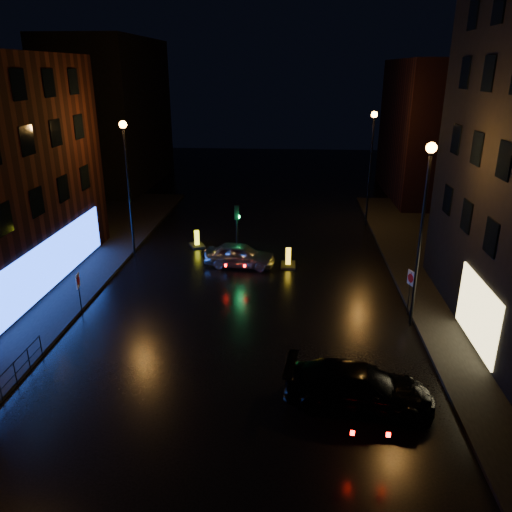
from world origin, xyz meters
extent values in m
plane|color=black|center=(0.00, 0.00, 0.00)|extent=(120.00, 120.00, 0.00)
cube|color=black|center=(-16.00, 35.00, 7.00)|extent=(8.00, 16.00, 14.00)
cube|color=black|center=(15.00, 32.00, 6.00)|extent=(8.00, 14.00, 12.00)
cylinder|color=black|center=(-7.80, 14.00, 4.00)|extent=(0.14, 0.14, 8.00)
cylinder|color=black|center=(-7.80, 14.00, 8.00)|extent=(0.20, 0.20, 0.25)
sphere|color=orange|center=(-7.80, 14.00, 8.15)|extent=(0.44, 0.44, 0.44)
cylinder|color=black|center=(7.80, 6.00, 4.00)|extent=(0.14, 0.14, 8.00)
cylinder|color=black|center=(7.80, 6.00, 8.00)|extent=(0.20, 0.20, 0.25)
sphere|color=orange|center=(7.80, 6.00, 8.15)|extent=(0.44, 0.44, 0.44)
cylinder|color=black|center=(7.80, 22.00, 4.00)|extent=(0.14, 0.14, 8.00)
cylinder|color=black|center=(7.80, 22.00, 8.00)|extent=(0.20, 0.20, 0.25)
sphere|color=orange|center=(7.80, 22.00, 8.15)|extent=(0.44, 0.44, 0.44)
cube|color=black|center=(-1.20, 14.00, 0.06)|extent=(1.40, 2.40, 0.12)
cylinder|color=black|center=(-1.20, 14.00, 1.40)|extent=(0.12, 0.12, 2.80)
cube|color=black|center=(-1.20, 14.00, 3.00)|extent=(0.28, 0.22, 0.90)
cylinder|color=#0CFF59|center=(-1.06, 14.00, 2.72)|extent=(0.05, 0.18, 0.18)
cylinder|color=black|center=(-8.00, -1.00, 0.50)|extent=(0.04, 6.00, 0.04)
cylinder|color=black|center=(-8.00, -1.00, 0.50)|extent=(0.04, 0.04, 1.00)
cylinder|color=black|center=(-8.00, 2.00, 0.50)|extent=(0.04, 0.04, 1.00)
imported|color=#ACB0B4|center=(-0.90, 12.70, 0.72)|extent=(4.37, 2.15, 1.43)
imported|color=black|center=(4.65, -0.24, 0.75)|extent=(5.43, 2.79, 1.51)
cube|color=black|center=(2.00, 12.96, 0.05)|extent=(0.89, 1.32, 0.11)
cube|color=yellow|center=(2.00, 12.96, 0.60)|extent=(0.31, 0.20, 1.09)
cube|color=black|center=(2.00, 12.96, 0.60)|extent=(0.33, 0.03, 0.65)
cube|color=black|center=(-4.16, 16.10, 0.05)|extent=(1.28, 1.48, 0.10)
cube|color=#FEFB19|center=(-4.16, 16.10, 0.57)|extent=(0.34, 0.29, 1.04)
cube|color=black|center=(-4.16, 16.10, 0.57)|extent=(0.29, 0.15, 0.62)
cylinder|color=black|center=(-7.90, 5.85, 1.02)|extent=(0.06, 0.06, 2.04)
cube|color=silver|center=(-7.90, 5.85, 1.76)|extent=(0.13, 0.51, 0.70)
cylinder|color=#B20C0C|center=(-7.87, 5.86, 1.76)|extent=(0.08, 0.41, 0.41)
cylinder|color=black|center=(7.90, 7.15, 1.07)|extent=(0.06, 0.06, 2.15)
cube|color=silver|center=(7.90, 7.15, 1.85)|extent=(0.24, 0.52, 0.73)
cylinder|color=#B20C0C|center=(7.87, 7.14, 1.85)|extent=(0.17, 0.41, 0.43)
camera|label=1|loc=(2.18, -15.16, 11.18)|focal=35.00mm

